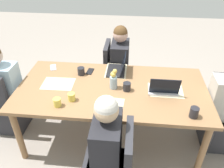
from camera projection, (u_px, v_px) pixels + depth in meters
ground_plane at (112, 135)px, 2.99m from camera, size 10.00×10.00×0.00m
dining_table at (112, 93)px, 2.61m from camera, size 2.13×1.06×0.75m
chair_near_left_near at (115, 164)px, 2.03m from camera, size 0.44×0.44×0.90m
person_near_left_near at (107, 156)px, 2.07m from camera, size 0.36×0.40×1.19m
chair_far_left_mid at (115, 69)px, 3.41m from camera, size 0.44×0.44×0.90m
person_far_left_mid at (120, 70)px, 3.34m from camera, size 0.36×0.40×1.19m
person_head_left_left_far at (6, 95)px, 2.83m from camera, size 0.40×0.36×1.19m
person_head_right_right_near at (224, 111)px, 2.59m from camera, size 0.40×0.36×1.19m
flower_vase at (114, 79)px, 2.51m from camera, size 0.08×0.08×0.24m
placemat_near_left_near at (110, 109)px, 2.26m from camera, size 0.28×0.38×0.00m
placemat_far_left_mid at (116, 71)px, 2.87m from camera, size 0.26×0.36×0.00m
placemat_head_left_left_far at (58, 84)px, 2.63m from camera, size 0.37×0.27×0.00m
placemat_head_right_right_near at (166, 91)px, 2.52m from camera, size 0.36×0.27×0.00m
laptop_far_left_mid at (118, 69)px, 2.83m from camera, size 0.22×0.32×0.21m
laptop_head_right_right_near at (163, 89)px, 2.47m from camera, size 0.32×0.22×0.21m
coffee_mug_near_left at (72, 97)px, 2.36m from camera, size 0.08×0.08×0.08m
coffee_mug_near_right at (57, 102)px, 2.28m from camera, size 0.08×0.08×0.09m
coffee_mug_centre_left at (194, 112)px, 2.14m from camera, size 0.08×0.08×0.11m
coffee_mug_centre_right at (127, 87)px, 2.50m from camera, size 0.09×0.09×0.10m
coffee_mug_far_left at (81, 71)px, 2.77m from camera, size 0.09×0.09×0.09m
phone_black at (90, 71)px, 2.85m from camera, size 0.09×0.16×0.01m
phone_silver at (53, 67)px, 2.94m from camera, size 0.12×0.17×0.01m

